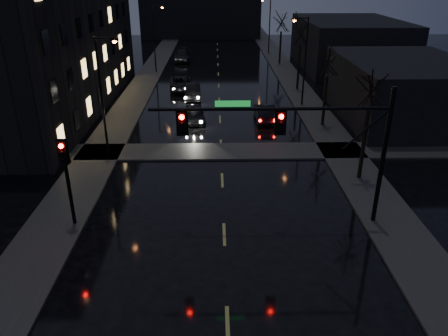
{
  "coord_description": "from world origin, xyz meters",
  "views": [
    {
      "loc": [
        -0.37,
        -9.97,
        11.7
      ],
      "look_at": [
        0.01,
        8.75,
        3.2
      ],
      "focal_mm": 35.0,
      "sensor_mm": 36.0,
      "label": 1
    }
  ],
  "objects_px": {
    "oncoming_car_b": "(193,91)",
    "lead_car": "(265,112)",
    "oncoming_car_a": "(195,113)",
    "oncoming_car_d": "(182,56)",
    "oncoming_car_c": "(181,84)"
  },
  "relations": [
    {
      "from": "oncoming_car_a",
      "to": "lead_car",
      "type": "xyz_separation_m",
      "value": [
        5.92,
        0.09,
        0.03
      ]
    },
    {
      "from": "oncoming_car_b",
      "to": "lead_car",
      "type": "relative_size",
      "value": 0.98
    },
    {
      "from": "oncoming_car_a",
      "to": "oncoming_car_c",
      "type": "height_order",
      "value": "oncoming_car_c"
    },
    {
      "from": "oncoming_car_c",
      "to": "lead_car",
      "type": "relative_size",
      "value": 1.17
    },
    {
      "from": "oncoming_car_d",
      "to": "oncoming_car_c",
      "type": "bearing_deg",
      "value": -91.87
    },
    {
      "from": "oncoming_car_b",
      "to": "lead_car",
      "type": "bearing_deg",
      "value": -52.4
    },
    {
      "from": "oncoming_car_b",
      "to": "oncoming_car_c",
      "type": "distance_m",
      "value": 3.57
    },
    {
      "from": "oncoming_car_d",
      "to": "lead_car",
      "type": "distance_m",
      "value": 28.24
    },
    {
      "from": "oncoming_car_a",
      "to": "lead_car",
      "type": "distance_m",
      "value": 5.92
    },
    {
      "from": "oncoming_car_d",
      "to": "oncoming_car_a",
      "type": "bearing_deg",
      "value": -89.29
    },
    {
      "from": "oncoming_car_c",
      "to": "oncoming_car_d",
      "type": "bearing_deg",
      "value": 88.69
    },
    {
      "from": "oncoming_car_b",
      "to": "oncoming_car_d",
      "type": "height_order",
      "value": "oncoming_car_d"
    },
    {
      "from": "oncoming_car_c",
      "to": "oncoming_car_d",
      "type": "height_order",
      "value": "oncoming_car_d"
    },
    {
      "from": "oncoming_car_b",
      "to": "oncoming_car_d",
      "type": "bearing_deg",
      "value": 93.25
    },
    {
      "from": "oncoming_car_c",
      "to": "lead_car",
      "type": "height_order",
      "value": "lead_car"
    }
  ]
}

